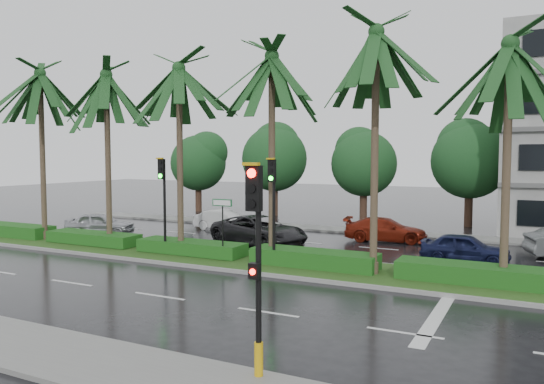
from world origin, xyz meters
The scene contains 17 objects.
ground centered at (0.00, 0.00, 0.00)m, with size 120.00×120.00×0.00m, color black.
near_sidewalk centered at (0.00, -10.20, 0.06)m, with size 40.00×2.40×0.12m, color slate.
far_sidewalk centered at (0.00, 12.00, 0.06)m, with size 40.00×2.00×0.12m, color slate.
median centered at (0.00, 1.00, 0.08)m, with size 36.00×4.00×0.15m.
hedge centered at (0.00, 1.00, 0.45)m, with size 35.20×1.40×0.60m.
lane_markings centered at (3.04, -0.43, 0.01)m, with size 34.00×13.06×0.01m.
palm_row centered at (-1.25, 1.02, 8.02)m, with size 26.30×4.20×9.80m.
signal_near centered at (6.00, -9.39, 2.50)m, with size 0.34×0.45×4.36m.
signal_median_left centered at (-4.00, 0.30, 3.00)m, with size 0.34×0.42×4.36m.
signal_median_right centered at (1.50, 0.30, 3.00)m, with size 0.34×0.42×4.36m.
street_sign centered at (-1.00, 0.48, 2.12)m, with size 0.95×0.09×2.60m.
bg_trees centered at (0.88, 17.59, 4.50)m, with size 32.82×5.10×7.37m.
car_silver centered at (-11.50, 4.00, 0.66)m, with size 3.88×1.56×1.32m, color #B0B1B8.
car_white centered at (-6.23, 9.03, 0.63)m, with size 3.82×1.33×1.26m, color silver.
car_darkgrey centered at (-1.73, 5.16, 0.76)m, with size 5.45×2.51×1.51m, color black.
car_red centered at (3.75, 9.27, 0.63)m, with size 4.37×1.77×1.27m, color maroon.
car_blue centered at (8.25, 5.28, 0.63)m, with size 3.68×1.48×1.25m, color #161C44.
Camera 1 is at (10.99, -18.59, 4.62)m, focal length 35.00 mm.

